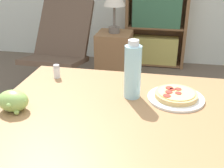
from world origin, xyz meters
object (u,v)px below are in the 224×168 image
(bookshelf, at_px, (157,11))
(side_table, at_px, (114,61))
(drink_bottle, at_px, (133,71))
(salt_shaker, at_px, (57,71))
(pizza_on_plate, at_px, (176,96))
(lounge_chair_near, at_px, (60,63))
(grape_bunch, at_px, (13,101))

(bookshelf, xyz_separation_m, side_table, (-0.38, -0.79, -0.39))
(drink_bottle, height_order, salt_shaker, drink_bottle)
(pizza_on_plate, relative_size, side_table, 0.41)
(lounge_chair_near, xyz_separation_m, bookshelf, (0.93, 0.91, 0.40))
(drink_bottle, relative_size, side_table, 0.43)
(pizza_on_plate, bearing_deg, salt_shaker, 168.02)
(lounge_chair_near, bearing_deg, pizza_on_plate, -50.20)
(grape_bunch, distance_m, lounge_chair_near, 1.82)
(bookshelf, distance_m, side_table, 0.96)
(pizza_on_plate, bearing_deg, grape_bunch, -160.79)
(salt_shaker, distance_m, lounge_chair_near, 1.52)
(bookshelf, bearing_deg, drink_bottle, -90.05)
(salt_shaker, bearing_deg, side_table, 89.11)
(salt_shaker, relative_size, bookshelf, 0.05)
(drink_bottle, relative_size, salt_shaker, 3.73)
(side_table, bearing_deg, pizza_on_plate, -70.39)
(drink_bottle, height_order, bookshelf, bookshelf)
(pizza_on_plate, xyz_separation_m, salt_shaker, (-0.59, 0.13, 0.02))
(pizza_on_plate, height_order, lounge_chair_near, lounge_chair_near)
(grape_bunch, bearing_deg, side_table, 87.81)
(grape_bunch, relative_size, drink_bottle, 0.48)
(pizza_on_plate, height_order, side_table, pizza_on_plate)
(side_table, bearing_deg, salt_shaker, -90.89)
(pizza_on_plate, bearing_deg, side_table, 109.61)
(pizza_on_plate, relative_size, grape_bunch, 1.96)
(pizza_on_plate, xyz_separation_m, side_table, (-0.57, 1.59, -0.45))
(pizza_on_plate, bearing_deg, bookshelf, 94.51)
(grape_bunch, relative_size, salt_shaker, 1.81)
(salt_shaker, xyz_separation_m, side_table, (0.02, 1.47, -0.47))
(grape_bunch, xyz_separation_m, lounge_chair_near, (-0.48, 1.69, -0.49))
(bookshelf, relative_size, side_table, 2.42)
(drink_bottle, xyz_separation_m, salt_shaker, (-0.40, 0.14, -0.09))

